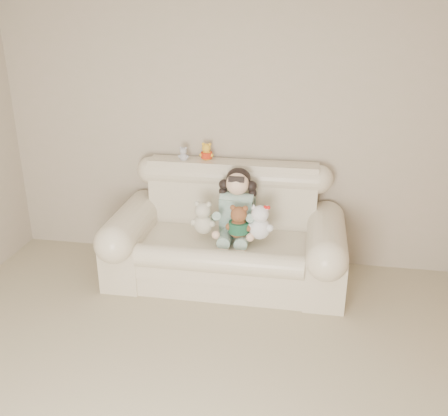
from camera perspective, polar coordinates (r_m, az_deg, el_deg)
wall_back at (r=4.78m, az=1.71°, el=8.77°), size 4.50×0.00×4.50m
sofa at (r=4.57m, az=0.21°, el=-2.28°), size 2.10×0.95×1.03m
seated_child at (r=4.54m, az=1.50°, el=0.60°), size 0.42×0.50×0.63m
brown_teddy at (r=4.36m, az=1.66°, el=-1.20°), size 0.28×0.25×0.35m
white_cat at (r=4.35m, az=4.02°, el=-1.16°), size 0.27×0.23×0.37m
cream_teddy at (r=4.45m, az=-2.34°, el=-0.74°), size 0.26×0.22×0.35m
yellow_mini_bear at (r=4.77m, az=-1.95°, el=6.41°), size 0.14×0.11×0.21m
grey_mini_plush at (r=4.78m, az=-4.51°, el=6.12°), size 0.13×0.11×0.16m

